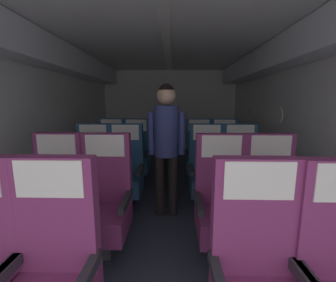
# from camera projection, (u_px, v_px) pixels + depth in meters

# --- Properties ---
(ground) EXTENTS (3.79, 6.78, 0.02)m
(ground) POSITION_uv_depth(u_px,v_px,m) (166.00, 203.00, 3.08)
(ground) COLOR #2D3342
(fuselage_shell) EXTENTS (3.67, 6.43, 2.28)m
(fuselage_shell) POSITION_uv_depth(u_px,v_px,m) (166.00, 83.00, 3.06)
(fuselage_shell) COLOR silver
(fuselage_shell) RESTS_ON ground
(seat_a_left_aisle) EXTENTS (0.48, 0.49, 1.09)m
(seat_a_left_aisle) POSITION_uv_depth(u_px,v_px,m) (49.00, 282.00, 1.14)
(seat_a_left_aisle) COLOR #38383D
(seat_a_left_aisle) RESTS_ON ground
(seat_b_left_window) EXTENTS (0.48, 0.49, 1.09)m
(seat_b_left_window) POSITION_uv_depth(u_px,v_px,m) (56.00, 203.00, 2.04)
(seat_b_left_window) COLOR #38383D
(seat_b_left_window) RESTS_ON ground
(seat_b_left_aisle) EXTENTS (0.48, 0.49, 1.09)m
(seat_b_left_aisle) POSITION_uv_depth(u_px,v_px,m) (105.00, 204.00, 2.02)
(seat_b_left_aisle) COLOR #38383D
(seat_b_left_aisle) RESTS_ON ground
(seat_b_right_aisle) EXTENTS (0.48, 0.49, 1.09)m
(seat_b_right_aisle) POSITION_uv_depth(u_px,v_px,m) (271.00, 206.00, 1.98)
(seat_b_right_aisle) COLOR #38383D
(seat_b_right_aisle) RESTS_ON ground
(seat_b_right_window) EXTENTS (0.48, 0.49, 1.09)m
(seat_b_right_window) POSITION_uv_depth(u_px,v_px,m) (221.00, 206.00, 1.98)
(seat_b_right_window) COLOR #38383D
(seat_b_right_window) RESTS_ON ground
(seat_c_left_window) EXTENTS (0.48, 0.49, 1.09)m
(seat_c_left_window) POSITION_uv_depth(u_px,v_px,m) (93.00, 172.00, 2.93)
(seat_c_left_window) COLOR #38383D
(seat_c_left_window) RESTS_ON ground
(seat_c_left_aisle) EXTENTS (0.48, 0.49, 1.09)m
(seat_c_left_aisle) POSITION_uv_depth(u_px,v_px,m) (125.00, 173.00, 2.91)
(seat_c_left_aisle) COLOR #38383D
(seat_c_left_aisle) RESTS_ON ground
(seat_c_right_aisle) EXTENTS (0.48, 0.49, 1.09)m
(seat_c_right_aisle) POSITION_uv_depth(u_px,v_px,m) (240.00, 173.00, 2.89)
(seat_c_right_aisle) COLOR #38383D
(seat_c_right_aisle) RESTS_ON ground
(seat_c_right_window) EXTENTS (0.48, 0.49, 1.09)m
(seat_c_right_window) POSITION_uv_depth(u_px,v_px,m) (207.00, 173.00, 2.91)
(seat_c_right_window) COLOR #38383D
(seat_c_right_window) RESTS_ON ground
(seat_d_left_window) EXTENTS (0.48, 0.49, 1.09)m
(seat_d_left_window) POSITION_uv_depth(u_px,v_px,m) (111.00, 156.00, 3.83)
(seat_d_left_window) COLOR #38383D
(seat_d_left_window) RESTS_ON ground
(seat_d_left_aisle) EXTENTS (0.48, 0.49, 1.09)m
(seat_d_left_aisle) POSITION_uv_depth(u_px,v_px,m) (136.00, 156.00, 3.80)
(seat_d_left_aisle) COLOR #38383D
(seat_d_left_aisle) RESTS_ON ground
(seat_d_right_aisle) EXTENTS (0.48, 0.49, 1.09)m
(seat_d_right_aisle) POSITION_uv_depth(u_px,v_px,m) (224.00, 157.00, 3.78)
(seat_d_right_aisle) COLOR #38383D
(seat_d_right_aisle) RESTS_ON ground
(seat_d_right_window) EXTENTS (0.48, 0.49, 1.09)m
(seat_d_right_window) POSITION_uv_depth(u_px,v_px,m) (199.00, 156.00, 3.81)
(seat_d_right_window) COLOR #38383D
(seat_d_right_window) RESTS_ON ground
(flight_attendant) EXTENTS (0.43, 0.28, 1.59)m
(flight_attendant) POSITION_uv_depth(u_px,v_px,m) (166.00, 137.00, 2.59)
(flight_attendant) COLOR black
(flight_attendant) RESTS_ON ground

